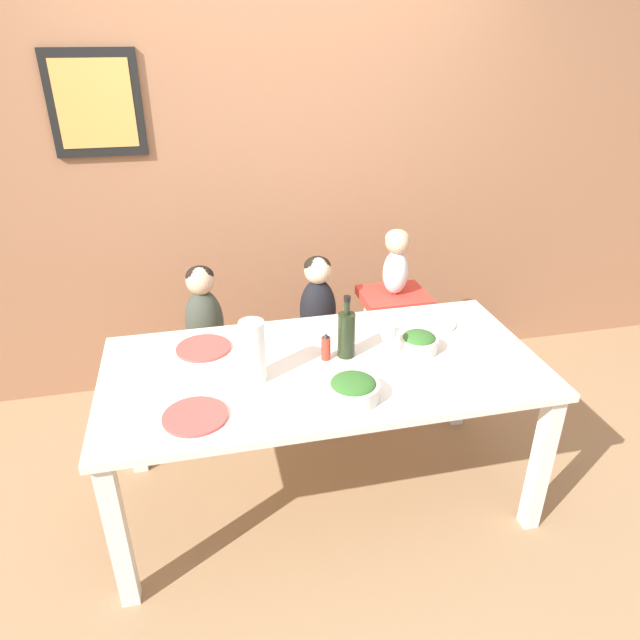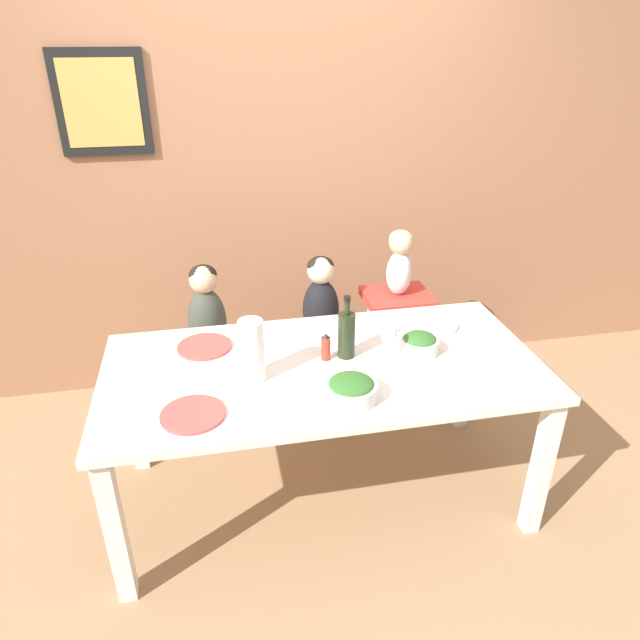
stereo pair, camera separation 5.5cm
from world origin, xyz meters
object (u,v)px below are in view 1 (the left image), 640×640
Objects in this scene: person_baby_right at (396,258)px; dinner_plate_back_left at (203,348)px; chair_far_left at (209,363)px; wine_glass_near at (389,334)px; chair_right_highchair at (392,318)px; paper_towel_roll at (253,352)px; chair_far_center at (318,350)px; dinner_plate_front_left at (195,416)px; dinner_plate_back_right at (431,322)px; person_child_left at (203,310)px; person_child_center at (318,299)px; salad_bowl_large at (353,388)px; wine_bottle at (346,333)px; salad_bowl_small at (419,342)px.

dinner_plate_back_left is at bearing -157.12° from person_baby_right.
wine_glass_near is (0.76, -0.72, 0.47)m from chair_far_left.
chair_right_highchair is 0.84m from wine_glass_near.
chair_far_center is at bearing 59.85° from paper_towel_roll.
dinner_plate_back_left is at bearing 84.08° from dinner_plate_front_left.
dinner_plate_back_right is (0.03, -0.44, 0.20)m from chair_right_highchair.
person_child_left reaches higher than chair_right_highchair.
person_baby_right is (0.44, 0.00, 0.20)m from person_child_center.
chair_far_center is 0.32m from person_child_center.
dinner_plate_front_left is (-0.68, -0.96, 0.03)m from person_child_center.
dinner_plate_back_right is (1.10, 0.01, 0.00)m from dinner_plate_back_left.
paper_towel_roll reaches higher than dinner_plate_back_right.
chair_far_center is 0.87m from wine_glass_near.
person_baby_right reaches higher than person_child_center.
dinner_plate_front_left is 1.26m from dinner_plate_back_right.
dinner_plate_back_right is (1.08, -0.44, 0.35)m from chair_far_left.
salad_bowl_large reaches higher than chair_far_center.
chair_far_center is at bearing -180.00° from chair_right_highchair.
person_baby_right is at bearing 54.82° from wine_bottle.
chair_far_center is 0.69m from person_child_left.
chair_right_highchair is 2.92× the size of dinner_plate_front_left.
person_child_center reaches higher than dinner_plate_back_right.
person_child_center is at bearing 35.55° from dinner_plate_back_left.
paper_towel_roll is 1.10× the size of dinner_plate_front_left.
person_child_left is at bearing -179.98° from person_baby_right.
dinner_plate_front_left is (-0.07, -0.96, 0.03)m from person_child_left.
wine_glass_near is at bearing -165.51° from salad_bowl_small.
wine_glass_near is (0.58, 0.03, -0.01)m from paper_towel_roll.
salad_bowl_large is (-0.51, -0.97, -0.13)m from person_baby_right.
chair_right_highchair is at bearing 54.76° from wine_bottle.
chair_far_left is 1.02m from dinner_plate_front_left.
chair_right_highchair is at bearing 61.95° from salad_bowl_large.
dinner_plate_front_left is (-1.12, -0.96, -0.17)m from person_baby_right.
person_child_left is 2.00× the size of dinner_plate_front_left.
person_baby_right is 1.17m from dinner_plate_back_left.
chair_far_left is 1.95× the size of dinner_plate_front_left.
paper_towel_roll is at bearing -76.70° from chair_far_left.
person_child_center is 2.73× the size of wine_glass_near.
salad_bowl_small is at bearing 15.69° from dinner_plate_front_left.
chair_far_left is 0.91m from paper_towel_roll.
dinner_plate_front_left is at bearing -140.14° from paper_towel_roll.
salad_bowl_small is at bearing -36.37° from person_child_left.
chair_far_center is at bearing 88.44° from wine_bottle.
wine_bottle reaches higher than dinner_plate_front_left.
salad_bowl_small reaches higher than dinner_plate_back_left.
wine_glass_near is at bearing -139.17° from dinner_plate_back_right.
salad_bowl_large is at bearing -30.79° from paper_towel_roll.
wine_glass_near is (0.17, -0.08, 0.02)m from wine_bottle.
salad_bowl_small is (0.92, -0.68, 0.07)m from person_child_left.
person_child_center is 0.75m from salad_bowl_small.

